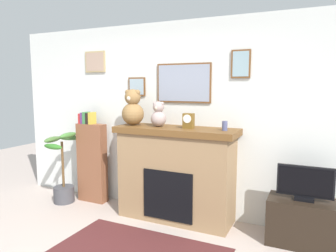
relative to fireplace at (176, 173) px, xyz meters
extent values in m
cube|color=silver|center=(-0.20, 0.32, 0.69)|extent=(5.20, 0.12, 2.60)
cube|color=brown|center=(0.00, 0.24, 1.17)|extent=(0.76, 0.02, 0.52)
cube|color=#868EA2|center=(0.00, 0.23, 1.17)|extent=(0.72, 0.00, 0.48)
cube|color=brown|center=(0.75, 0.24, 1.40)|extent=(0.24, 0.02, 0.34)
cube|color=#83A0AC|center=(0.75, 0.23, 1.40)|extent=(0.20, 0.00, 0.30)
cube|color=tan|center=(-1.44, 0.24, 1.49)|extent=(0.36, 0.02, 0.31)
cube|color=tan|center=(-1.44, 0.23, 1.49)|extent=(0.32, 0.00, 0.27)
cube|color=brown|center=(-0.72, 0.24, 1.12)|extent=(0.27, 0.02, 0.26)
cube|color=#90A5B2|center=(-0.72, 0.23, 1.12)|extent=(0.23, 0.00, 0.22)
cube|color=#8D6C4A|center=(0.00, 0.00, -0.05)|extent=(1.47, 0.51, 1.14)
cube|color=brown|center=(0.00, 0.00, 0.56)|extent=(1.59, 0.57, 0.08)
cube|color=black|center=(0.00, -0.26, -0.22)|extent=(0.66, 0.02, 0.63)
cube|color=brown|center=(-1.41, 0.06, -0.02)|extent=(0.45, 0.16, 1.18)
cube|color=#B42926|center=(-1.58, 0.06, 0.64)|extent=(0.03, 0.13, 0.15)
cube|color=#5F2F71|center=(-1.54, 0.06, 0.65)|extent=(0.03, 0.13, 0.17)
cube|color=#3A7C43|center=(-1.49, 0.06, 0.66)|extent=(0.05, 0.13, 0.18)
cube|color=black|center=(-1.44, 0.06, 0.65)|extent=(0.05, 0.13, 0.16)
cube|color=gold|center=(-1.38, 0.06, 0.66)|extent=(0.05, 0.13, 0.17)
cylinder|color=#3F3F44|center=(-1.77, -0.18, -0.50)|extent=(0.30, 0.30, 0.24)
cylinder|color=brown|center=(-1.77, -0.18, -0.03)|extent=(0.04, 0.04, 0.69)
ellipsoid|color=#417734|center=(-1.65, -0.16, 0.41)|extent=(0.13, 0.37, 0.08)
ellipsoid|color=#3E6A34|center=(-1.82, 0.02, 0.34)|extent=(0.37, 0.18, 0.08)
ellipsoid|color=#456831|center=(-1.93, -0.20, 0.34)|extent=(0.15, 0.37, 0.08)
ellipsoid|color=#327225|center=(-1.78, -0.34, 0.26)|extent=(0.37, 0.13, 0.08)
cube|color=black|center=(1.54, -0.04, -0.36)|extent=(0.75, 0.40, 0.51)
cube|color=black|center=(1.54, -0.04, -0.08)|extent=(0.20, 0.14, 0.04)
cube|color=black|center=(1.54, -0.04, 0.11)|extent=(0.58, 0.03, 0.34)
cube|color=black|center=(1.54, -0.06, 0.11)|extent=(0.54, 0.00, 0.30)
cube|color=#4B2020|center=(0.00, -0.93, -0.61)|extent=(1.81, 0.95, 0.01)
cylinder|color=#4C517A|center=(0.64, -0.02, 0.66)|extent=(0.06, 0.06, 0.12)
cube|color=brown|center=(0.18, -0.02, 0.70)|extent=(0.13, 0.09, 0.19)
cylinder|color=white|center=(0.18, -0.07, 0.73)|extent=(0.10, 0.01, 0.10)
sphere|color=olive|center=(-0.63, -0.02, 0.75)|extent=(0.30, 0.30, 0.30)
sphere|color=olive|center=(-0.63, -0.02, 0.98)|extent=(0.22, 0.22, 0.22)
sphere|color=olive|center=(-0.71, -0.02, 1.04)|extent=(0.08, 0.08, 0.08)
sphere|color=olive|center=(-0.56, -0.02, 1.04)|extent=(0.08, 0.08, 0.08)
sphere|color=beige|center=(-0.63, -0.10, 0.97)|extent=(0.06, 0.06, 0.06)
sphere|color=#A18C88|center=(-0.24, -0.02, 0.71)|extent=(0.20, 0.20, 0.20)
sphere|color=#A18C88|center=(-0.24, -0.02, 0.86)|extent=(0.15, 0.15, 0.15)
sphere|color=#A18C88|center=(-0.29, -0.02, 0.90)|extent=(0.05, 0.05, 0.05)
sphere|color=#A18C88|center=(-0.19, -0.02, 0.90)|extent=(0.05, 0.05, 0.05)
sphere|color=beige|center=(-0.24, -0.08, 0.85)|extent=(0.04, 0.04, 0.04)
camera|label=1|loc=(1.61, -3.66, 1.13)|focal=33.77mm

